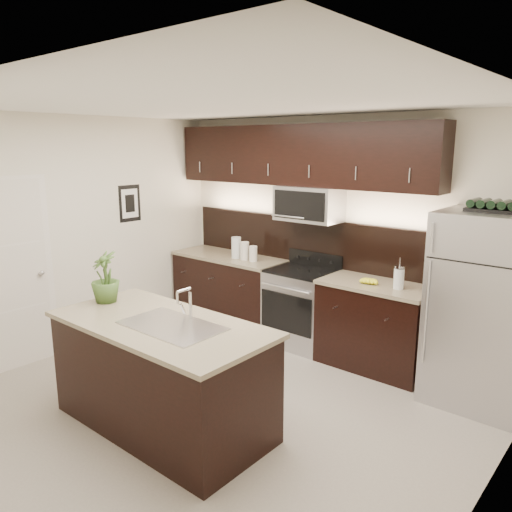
% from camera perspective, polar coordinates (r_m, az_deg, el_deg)
% --- Properties ---
extents(ground, '(4.50, 4.50, 0.00)m').
position_cam_1_polar(ground, '(4.86, -4.28, -16.59)').
color(ground, gray).
rests_on(ground, ground).
extents(room_walls, '(4.52, 4.02, 2.71)m').
position_cam_1_polar(room_walls, '(4.35, -6.04, 3.63)').
color(room_walls, silver).
rests_on(room_walls, ground).
extents(counter_run, '(3.51, 0.65, 0.94)m').
position_cam_1_polar(counter_run, '(6.13, 3.63, -5.46)').
color(counter_run, black).
rests_on(counter_run, ground).
extents(upper_fixtures, '(3.49, 0.40, 1.66)m').
position_cam_1_polar(upper_fixtures, '(5.94, 4.91, 10.34)').
color(upper_fixtures, black).
rests_on(upper_fixtures, counter_run).
extents(island, '(1.96, 0.96, 0.94)m').
position_cam_1_polar(island, '(4.41, -10.68, -13.13)').
color(island, black).
rests_on(island, ground).
extents(sink_faucet, '(0.84, 0.50, 0.28)m').
position_cam_1_polar(sink_faucet, '(4.12, -9.50, -7.64)').
color(sink_faucet, silver).
rests_on(sink_faucet, island).
extents(refrigerator, '(0.87, 0.78, 1.80)m').
position_cam_1_polar(refrigerator, '(5.02, 24.58, -5.61)').
color(refrigerator, '#B2B2B7').
rests_on(refrigerator, ground).
extents(wine_rack, '(0.44, 0.27, 0.10)m').
position_cam_1_polar(wine_rack, '(4.83, 25.60, 5.16)').
color(wine_rack, black).
rests_on(wine_rack, refrigerator).
extents(plant, '(0.31, 0.31, 0.48)m').
position_cam_1_polar(plant, '(4.80, -16.86, -2.30)').
color(plant, '#3B5A24').
rests_on(plant, island).
extents(canisters, '(0.41, 0.12, 0.27)m').
position_cam_1_polar(canisters, '(6.36, -1.55, 0.71)').
color(canisters, silver).
rests_on(canisters, counter_run).
extents(french_press, '(0.11, 0.11, 0.31)m').
position_cam_1_polar(french_press, '(5.25, 16.01, -2.38)').
color(french_press, silver).
rests_on(french_press, counter_run).
extents(bananas, '(0.23, 0.19, 0.06)m').
position_cam_1_polar(bananas, '(5.39, 12.29, -2.72)').
color(bananas, yellow).
rests_on(bananas, counter_run).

